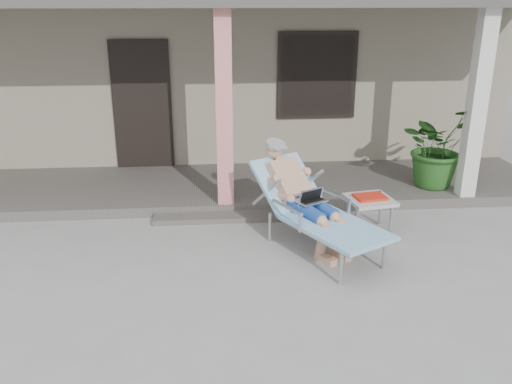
{
  "coord_description": "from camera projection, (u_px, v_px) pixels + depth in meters",
  "views": [
    {
      "loc": [
        -0.17,
        -5.02,
        2.9
      ],
      "look_at": [
        0.3,
        0.6,
        0.85
      ],
      "focal_mm": 38.0,
      "sensor_mm": 36.0,
      "label": 1
    }
  ],
  "objects": [
    {
      "name": "porch_deck",
      "position": [
        224.0,
        187.0,
        8.49
      ],
      "size": [
        10.0,
        2.0,
        0.15
      ],
      "primitive_type": "cube",
      "color": "#605B56",
      "rests_on": "ground"
    },
    {
      "name": "side_table",
      "position": [
        370.0,
        201.0,
        6.94
      ],
      "size": [
        0.63,
        0.63,
        0.5
      ],
      "rotation": [
        0.0,
        0.0,
        0.17
      ],
      "color": "#BBBCB6",
      "rests_on": "ground"
    },
    {
      "name": "porch_step",
      "position": [
        227.0,
        217.0,
        7.43
      ],
      "size": [
        2.0,
        0.3,
        0.07
      ],
      "primitive_type": "cube",
      "color": "#605B56",
      "rests_on": "ground"
    },
    {
      "name": "ground",
      "position": [
        233.0,
        288.0,
        5.71
      ],
      "size": [
        60.0,
        60.0,
        0.0
      ],
      "primitive_type": "plane",
      "color": "#9E9E99",
      "rests_on": "ground"
    },
    {
      "name": "potted_palm",
      "position": [
        438.0,
        146.0,
        8.15
      ],
      "size": [
        1.4,
        1.33,
        1.24
      ],
      "primitive_type": "imported",
      "rotation": [
        0.0,
        0.0,
        0.41
      ],
      "color": "#26591E",
      "rests_on": "porch_deck"
    },
    {
      "name": "house",
      "position": [
        218.0,
        59.0,
        11.22
      ],
      "size": [
        10.4,
        5.4,
        3.3
      ],
      "color": "gray",
      "rests_on": "ground"
    },
    {
      "name": "porch_overhang",
      "position": [
        220.0,
        4.0,
        7.52
      ],
      "size": [
        10.0,
        2.3,
        2.85
      ],
      "color": "silver",
      "rests_on": "porch_deck"
    },
    {
      "name": "lounger",
      "position": [
        309.0,
        184.0,
        6.43
      ],
      "size": [
        1.57,
        2.02,
        1.28
      ],
      "rotation": [
        0.0,
        0.0,
        0.5
      ],
      "color": "#B7B7BC",
      "rests_on": "ground"
    }
  ]
}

